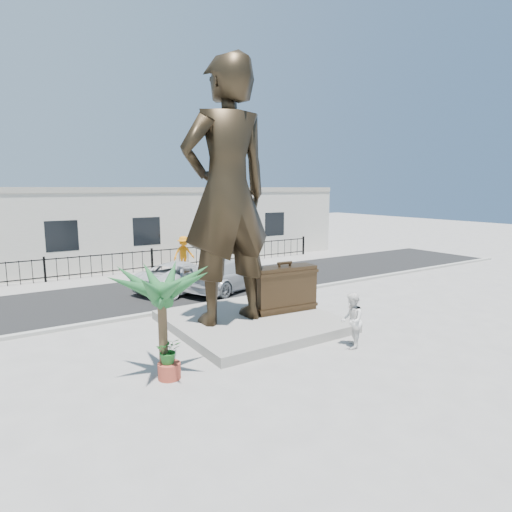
% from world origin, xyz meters
% --- Properties ---
extents(ground, '(100.00, 100.00, 0.00)m').
position_xyz_m(ground, '(0.00, 0.00, 0.00)').
color(ground, '#9E9991').
rests_on(ground, ground).
extents(street, '(40.00, 7.00, 0.01)m').
position_xyz_m(street, '(0.00, 8.00, 0.01)').
color(street, black).
rests_on(street, ground).
extents(curb, '(40.00, 0.25, 0.12)m').
position_xyz_m(curb, '(0.00, 4.50, 0.06)').
color(curb, '#A5A399').
rests_on(curb, ground).
extents(far_sidewalk, '(40.00, 2.50, 0.02)m').
position_xyz_m(far_sidewalk, '(0.00, 12.00, 0.01)').
color(far_sidewalk, '#9E9991').
rests_on(far_sidewalk, ground).
extents(plinth, '(5.20, 5.20, 0.30)m').
position_xyz_m(plinth, '(-0.50, 1.50, 0.15)').
color(plinth, gray).
rests_on(plinth, ground).
extents(fence, '(22.00, 0.10, 1.20)m').
position_xyz_m(fence, '(0.00, 12.80, 0.60)').
color(fence, black).
rests_on(fence, ground).
extents(building, '(28.00, 7.00, 4.40)m').
position_xyz_m(building, '(0.00, 17.00, 2.20)').
color(building, silver).
rests_on(building, ground).
extents(statue, '(3.08, 2.04, 8.38)m').
position_xyz_m(statue, '(-1.35, 1.63, 4.49)').
color(statue, black).
rests_on(statue, plinth).
extents(suitcase, '(2.35, 0.94, 1.62)m').
position_xyz_m(suitcase, '(0.89, 1.51, 1.11)').
color(suitcase, '#342516').
rests_on(suitcase, plinth).
extents(tourist, '(1.00, 1.00, 1.64)m').
position_xyz_m(tourist, '(0.86, -1.82, 0.82)').
color(tourist, white).
rests_on(tourist, ground).
extents(car_white, '(5.26, 3.84, 1.33)m').
position_xyz_m(car_white, '(-0.34, 7.57, 0.67)').
color(car_white, silver).
rests_on(car_white, street).
extents(car_silver, '(5.35, 3.69, 1.44)m').
position_xyz_m(car_silver, '(1.44, 6.47, 0.73)').
color(car_silver, '#B6B9BB').
rests_on(car_silver, street).
extents(worker, '(1.29, 0.77, 1.94)m').
position_xyz_m(worker, '(1.56, 11.93, 0.99)').
color(worker, orange).
rests_on(worker, far_sidewalk).
extents(palm_tree, '(1.80, 1.80, 3.20)m').
position_xyz_m(palm_tree, '(-4.49, -0.71, 0.00)').
color(palm_tree, '#1D5226').
rests_on(palm_tree, ground).
extents(planter, '(0.56, 0.56, 0.40)m').
position_xyz_m(planter, '(-4.42, -0.87, 0.20)').
color(planter, '#AF412E').
rests_on(planter, ground).
extents(shrub, '(0.72, 0.66, 0.66)m').
position_xyz_m(shrub, '(-4.42, -0.87, 0.73)').
color(shrub, '#226924').
rests_on(shrub, planter).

